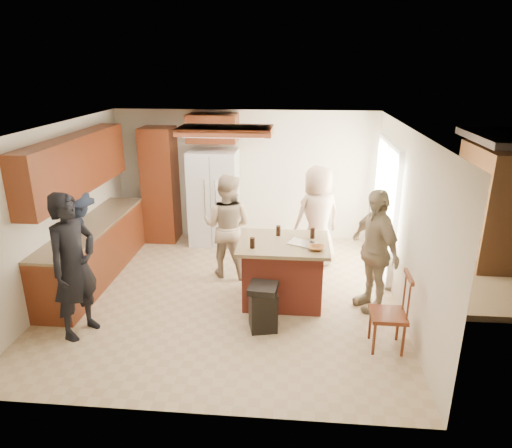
# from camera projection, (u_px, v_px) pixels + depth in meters

# --- Properties ---
(room_shell) EXTENTS (8.00, 5.20, 5.00)m
(room_shell) POSITION_uv_depth(u_px,v_px,m) (493.00, 215.00, 7.81)
(room_shell) COLOR tan
(room_shell) RESTS_ON ground
(person_front_left) EXTENTS (0.72, 0.83, 1.89)m
(person_front_left) POSITION_uv_depth(u_px,v_px,m) (74.00, 266.00, 5.65)
(person_front_left) COLOR black
(person_front_left) RESTS_ON ground
(person_behind_left) EXTENTS (0.91, 0.67, 1.69)m
(person_behind_left) POSITION_uv_depth(u_px,v_px,m) (227.00, 226.00, 7.31)
(person_behind_left) COLOR tan
(person_behind_left) RESTS_ON ground
(person_behind_right) EXTENTS (1.02, 0.90, 1.75)m
(person_behind_right) POSITION_uv_depth(u_px,v_px,m) (317.00, 217.00, 7.65)
(person_behind_right) COLOR tan
(person_behind_right) RESTS_ON ground
(person_side_right) EXTENTS (0.91, 1.15, 1.75)m
(person_side_right) POSITION_uv_depth(u_px,v_px,m) (374.00, 250.00, 6.30)
(person_side_right) COLOR tan
(person_side_right) RESTS_ON ground
(person_counter) EXTENTS (0.51, 1.01, 1.53)m
(person_counter) POSITION_uv_depth(u_px,v_px,m) (81.00, 238.00, 7.06)
(person_counter) COLOR black
(person_counter) RESTS_ON ground
(left_cabinetry) EXTENTS (0.64, 3.00, 2.30)m
(left_cabinetry) POSITION_uv_depth(u_px,v_px,m) (89.00, 222.00, 7.17)
(left_cabinetry) COLOR maroon
(left_cabinetry) RESTS_ON ground
(back_wall_units) EXTENTS (1.80, 0.60, 2.45)m
(back_wall_units) POSITION_uv_depth(u_px,v_px,m) (173.00, 171.00, 8.64)
(back_wall_units) COLOR maroon
(back_wall_units) RESTS_ON ground
(refrigerator) EXTENTS (0.90, 0.76, 1.80)m
(refrigerator) POSITION_uv_depth(u_px,v_px,m) (214.00, 198.00, 8.66)
(refrigerator) COLOR white
(refrigerator) RESTS_ON ground
(kitchen_island) EXTENTS (1.28, 1.03, 0.93)m
(kitchen_island) POSITION_uv_depth(u_px,v_px,m) (283.00, 271.00, 6.60)
(kitchen_island) COLOR #9E3928
(kitchen_island) RESTS_ON ground
(island_items) EXTENTS (1.02, 0.65, 0.15)m
(island_items) POSITION_uv_depth(u_px,v_px,m) (300.00, 242.00, 6.33)
(island_items) COLOR silver
(island_items) RESTS_ON kitchen_island
(trash_bin) EXTENTS (0.41, 0.41, 0.63)m
(trash_bin) POSITION_uv_depth(u_px,v_px,m) (263.00, 307.00, 5.94)
(trash_bin) COLOR black
(trash_bin) RESTS_ON ground
(spindle_chair) EXTENTS (0.42, 0.42, 0.99)m
(spindle_chair) POSITION_uv_depth(u_px,v_px,m) (390.00, 315.00, 5.49)
(spindle_chair) COLOR maroon
(spindle_chair) RESTS_ON ground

